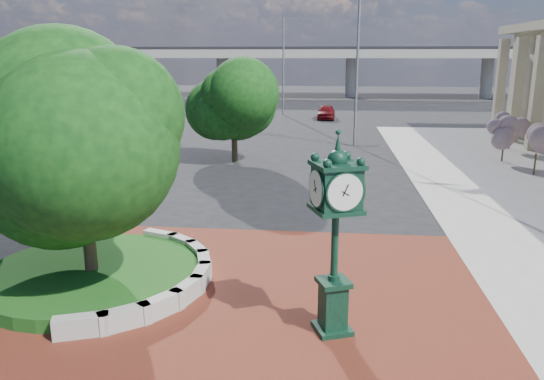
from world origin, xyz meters
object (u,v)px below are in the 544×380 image
at_px(post_clock, 335,228).
at_px(street_lamp_near, 361,60).
at_px(street_lamp_far, 286,57).
at_px(parked_car, 326,112).

bearing_deg(post_clock, street_lamp_near, 85.87).
xyz_separation_m(post_clock, street_lamp_far, (-4.89, 46.48, 3.49)).
height_order(parked_car, street_lamp_near, street_lamp_near).
relative_size(post_clock, parked_car, 1.12).
bearing_deg(parked_car, post_clock, -87.38).
relative_size(post_clock, street_lamp_far, 0.46).
xyz_separation_m(parked_car, street_lamp_far, (-4.46, 3.44, 5.37)).
height_order(post_clock, street_lamp_far, street_lamp_far).
distance_m(post_clock, street_lamp_far, 46.86).
relative_size(parked_car, street_lamp_near, 0.41).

